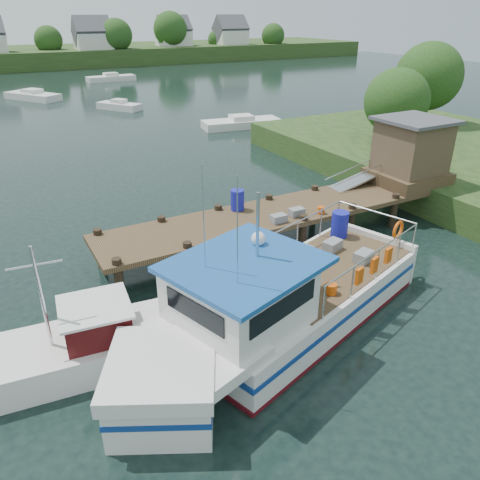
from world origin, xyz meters
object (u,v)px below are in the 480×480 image
dock (369,174)px  moored_b (119,106)px  moored_c (241,123)px  lobster_boat (274,307)px  moored_far (111,78)px  work_boat (69,350)px  moored_d (33,96)px

dock → moored_b: dock is taller
moored_c → lobster_boat: bearing=-98.0°
lobster_boat → moored_far: size_ratio=1.75×
work_boat → moored_d: work_boat is taller
dock → moored_d: bearing=102.0°
dock → moored_d: 44.47m
work_boat → moored_far: bearing=80.0°
moored_far → moored_b: size_ratio=1.42×
dock → work_boat: 14.79m
work_boat → moored_b: bearing=78.3°
dock → moored_c: dock is taller
moored_far → moored_b: moored_far is taller
lobster_boat → moored_far: bearing=61.6°
lobster_boat → moored_c: bearing=45.0°
dock → moored_b: (-2.41, 32.92, -1.86)m
lobster_boat → work_boat: lobster_boat is taller
lobster_boat → moored_c: lobster_boat is taller
dock → lobster_boat: size_ratio=1.41×
moored_far → lobster_boat: bearing=-117.4°
moored_far → moored_b: bearing=-119.8°
moored_b → moored_d: 12.56m
lobster_boat → moored_b: bearing=63.0°
dock → lobster_boat: lobster_boat is taller
moored_b → moored_c: moored_c is taller
work_boat → moored_far: size_ratio=1.09×
moored_b → moored_d: (-6.81, 10.55, 0.05)m
dock → moored_d: dock is taller
work_boat → moored_d: 47.71m
moored_far → moored_d: size_ratio=0.97×
moored_b → moored_far: bearing=98.1°
lobster_boat → moored_far: 61.41m
dock → work_boat: bearing=-164.2°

